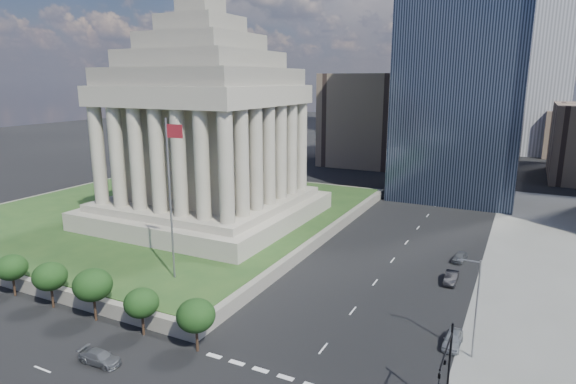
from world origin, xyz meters
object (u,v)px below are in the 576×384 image
Objects in this scene: flagpole at (171,191)px; traffic_signal_ne at (446,367)px; suv_grey at (100,357)px; parked_sedan_near at (453,339)px; parked_sedan_far at (460,257)px; war_memorial at (204,109)px; parked_sedan_mid at (451,278)px; street_lamp_north at (475,303)px.

flagpole reaches higher than traffic_signal_ne.
suv_grey is 1.03× the size of parked_sedan_near.
parked_sedan_near is 24.85m from parked_sedan_far.
war_memorial reaches higher than parked_sedan_mid.
traffic_signal_ne is 11.34m from street_lamp_north.
traffic_signal_ne is 13.45m from parked_sedan_near.
traffic_signal_ne is 31.27m from suv_grey.
parked_sedan_mid is (30.83, 18.38, -12.39)m from flagpole.
suv_grey is at bearing -68.04° from war_memorial.
parked_sedan_mid is 8.66m from parked_sedan_far.
flagpole is 2.00× the size of street_lamp_north.
war_memorial is 9.20× the size of parked_sedan_near.
parked_sedan_near reaches higher than suv_grey.
war_memorial is 47.83m from parked_sedan_far.
street_lamp_north is 18.58m from parked_sedan_mid.
war_memorial reaches higher than street_lamp_north.
suv_grey is (3.91, -15.89, -12.48)m from flagpole.
traffic_signal_ne reaches higher than suv_grey.
parked_sedan_mid reaches higher than parked_sedan_far.
parked_sedan_mid is (43.00, -5.62, -20.68)m from war_memorial.
war_memorial is 8.92× the size of suv_grey.
traffic_signal_ne is at bearing -94.19° from street_lamp_north.
traffic_signal_ne is 37.78m from parked_sedan_far.
suv_grey is 1.12× the size of parked_sedan_far.
war_memorial is 54.48m from parked_sedan_near.
suv_grey is at bearing -147.40° from parked_sedan_near.
war_memorial reaches higher than flagpole.
street_lamp_north reaches higher than parked_sedan_near.
flagpole is 5.12× the size of parked_sedan_far.
war_memorial is at bearing 143.58° from traffic_signal_ne.
suv_grey is 43.57m from parked_sedan_mid.
parked_sedan_near is at bearing -60.33° from suv_grey.
street_lamp_north is at bearing 85.81° from traffic_signal_ne.
traffic_signal_ne is 1.89× the size of parked_sedan_near.
war_memorial is 48.04m from parked_sedan_mid.
traffic_signal_ne is at bearing -16.71° from flagpole.
street_lamp_north is 2.29× the size of parked_sedan_mid.
flagpole is at bearing -63.11° from war_memorial.
parked_sedan_mid is at bearing 103.99° from street_lamp_north.
war_memorial reaches higher than parked_sedan_near.
parked_sedan_far is at bearing 95.35° from traffic_signal_ne.
parked_sedan_far is at bearing 96.63° from parked_sedan_near.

